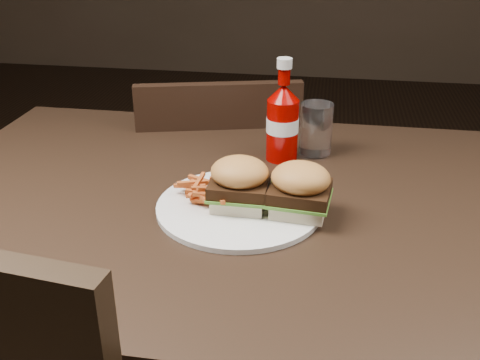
% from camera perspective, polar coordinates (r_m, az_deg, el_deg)
% --- Properties ---
extents(dining_table, '(1.20, 0.80, 0.04)m').
position_cam_1_polar(dining_table, '(0.99, 0.63, -2.80)').
color(dining_table, black).
rests_on(dining_table, ground).
extents(chair_far, '(0.48, 0.48, 0.04)m').
position_cam_1_polar(chair_far, '(1.59, -2.29, -3.22)').
color(chair_far, black).
rests_on(chair_far, ground).
extents(plate, '(0.28, 0.28, 0.01)m').
position_cam_1_polar(plate, '(0.94, -0.10, -2.74)').
color(plate, white).
rests_on(plate, dining_table).
extents(sandwich_half_a, '(0.09, 0.08, 0.02)m').
position_cam_1_polar(sandwich_half_a, '(0.93, -0.05, -1.97)').
color(sandwich_half_a, '#F6DAC2').
rests_on(sandwich_half_a, plate).
extents(sandwich_half_b, '(0.09, 0.09, 0.02)m').
position_cam_1_polar(sandwich_half_b, '(0.91, 6.04, -2.61)').
color(sandwich_half_b, beige).
rests_on(sandwich_half_b, plate).
extents(fries_pile, '(0.12, 0.12, 0.04)m').
position_cam_1_polar(fries_pile, '(0.94, -3.00, -0.88)').
color(fries_pile, '#B04128').
rests_on(fries_pile, plate).
extents(ketchup_bottle, '(0.07, 0.07, 0.12)m').
position_cam_1_polar(ketchup_bottle, '(1.11, 4.31, 5.03)').
color(ketchup_bottle, '#8C0200').
rests_on(ketchup_bottle, dining_table).
extents(tumbler, '(0.08, 0.08, 0.10)m').
position_cam_1_polar(tumbler, '(1.14, 7.72, 5.22)').
color(tumbler, white).
rests_on(tumbler, dining_table).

